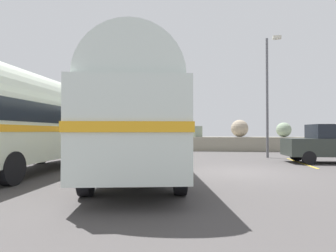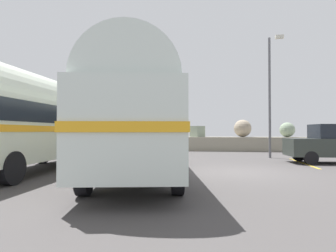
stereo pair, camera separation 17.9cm
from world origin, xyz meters
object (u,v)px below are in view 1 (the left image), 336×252
at_px(second_coach, 30,118).
at_px(parked_car_nearest, 331,143).
at_px(lamp_post, 268,91).
at_px(vintage_coach, 139,116).

xyz_separation_m(second_coach, parked_car_nearest, (12.52, 4.75, -1.08)).
height_order(second_coach, lamp_post, lamp_post).
bearing_deg(second_coach, parked_car_nearest, 19.30).
height_order(vintage_coach, second_coach, same).
distance_m(vintage_coach, second_coach, 4.44).
bearing_deg(vintage_coach, parked_car_nearest, 23.03).
height_order(vintage_coach, parked_car_nearest, vintage_coach).
distance_m(parked_car_nearest, lamp_post, 4.45).
bearing_deg(lamp_post, parked_car_nearest, -44.59).
distance_m(vintage_coach, parked_car_nearest, 9.87).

